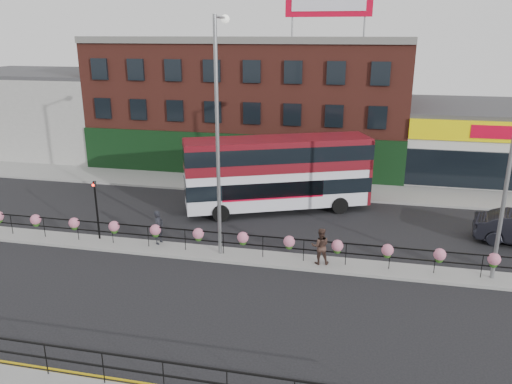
% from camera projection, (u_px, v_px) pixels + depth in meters
% --- Properties ---
extents(ground, '(120.00, 120.00, 0.00)m').
position_uv_depth(ground, '(243.00, 258.00, 24.72)').
color(ground, black).
rests_on(ground, ground).
extents(north_pavement, '(60.00, 4.00, 0.15)m').
position_uv_depth(north_pavement, '(283.00, 187.00, 35.86)').
color(north_pavement, gray).
rests_on(north_pavement, ground).
extents(median, '(60.00, 1.60, 0.15)m').
position_uv_depth(median, '(243.00, 257.00, 24.70)').
color(median, gray).
rests_on(median, ground).
extents(brick_building, '(25.00, 12.21, 10.30)m').
position_uv_depth(brick_building, '(253.00, 101.00, 42.54)').
color(brick_building, brown).
rests_on(brick_building, ground).
extents(supermarket, '(15.00, 12.25, 5.30)m').
position_uv_depth(supermarket, '(501.00, 140.00, 39.16)').
color(supermarket, silver).
rests_on(supermarket, ground).
extents(warehouse_west, '(15.50, 12.00, 7.30)m').
position_uv_depth(warehouse_west, '(45.00, 110.00, 47.17)').
color(warehouse_west, '#A5A4A0').
rests_on(warehouse_west, ground).
extents(median_railing, '(30.04, 0.56, 1.23)m').
position_uv_depth(median_railing, '(243.00, 238.00, 24.40)').
color(median_railing, black).
rests_on(median_railing, median).
extents(south_railing, '(20.04, 0.05, 1.12)m').
position_uv_depth(south_railing, '(102.00, 361.00, 15.44)').
color(south_railing, black).
rests_on(south_railing, south_pavement).
extents(double_decker_bus, '(11.49, 6.88, 4.60)m').
position_uv_depth(double_decker_bus, '(278.00, 167.00, 30.54)').
color(double_decker_bus, silver).
rests_on(double_decker_bus, ground).
extents(pedestrian_a, '(0.79, 0.63, 1.78)m').
position_uv_depth(pedestrian_a, '(159.00, 227.00, 25.83)').
color(pedestrian_a, black).
rests_on(pedestrian_a, median).
extents(pedestrian_b, '(1.08, 0.95, 1.78)m').
position_uv_depth(pedestrian_b, '(320.00, 246.00, 23.55)').
color(pedestrian_b, '#412C24').
rests_on(pedestrian_b, median).
extents(lamp_column_west, '(0.41, 1.98, 11.31)m').
position_uv_depth(lamp_column_west, '(219.00, 118.00, 23.16)').
color(lamp_column_west, gray).
rests_on(lamp_column_west, median).
extents(traffic_light_median, '(0.15, 0.28, 3.65)m').
position_uv_depth(traffic_light_median, '(96.00, 197.00, 25.97)').
color(traffic_light_median, black).
rests_on(traffic_light_median, median).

